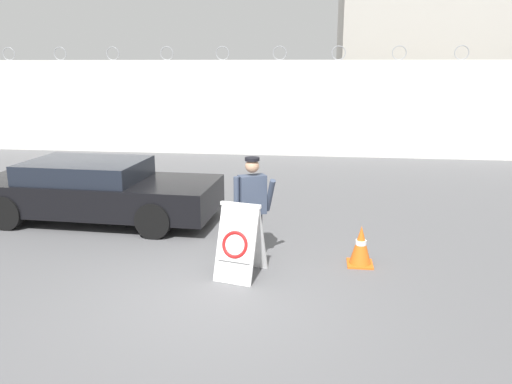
# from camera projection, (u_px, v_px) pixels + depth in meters

# --- Properties ---
(ground_plane) EXTENTS (90.00, 90.00, 0.00)m
(ground_plane) POSITION_uv_depth(u_px,v_px,m) (212.00, 295.00, 6.87)
(ground_plane) COLOR #5B5B5E
(perimeter_wall) EXTENTS (36.00, 0.30, 3.69)m
(perimeter_wall) POSITION_uv_depth(u_px,v_px,m) (279.00, 108.00, 17.18)
(perimeter_wall) COLOR silver
(perimeter_wall) RESTS_ON ground_plane
(building_block) EXTENTS (6.25, 7.80, 6.57)m
(building_block) POSITION_uv_depth(u_px,v_px,m) (411.00, 60.00, 21.71)
(building_block) COLOR #B2ADA3
(building_block) RESTS_ON ground_plane
(barricade_sign) EXTENTS (0.75, 0.87, 1.13)m
(barricade_sign) POSITION_uv_depth(u_px,v_px,m) (240.00, 241.00, 7.37)
(barricade_sign) COLOR white
(barricade_sign) RESTS_ON ground_plane
(security_guard) EXTENTS (0.67, 0.39, 1.70)m
(security_guard) POSITION_uv_depth(u_px,v_px,m) (252.00, 205.00, 7.85)
(security_guard) COLOR black
(security_guard) RESTS_ON ground_plane
(traffic_cone_near) EXTENTS (0.40, 0.40, 0.64)m
(traffic_cone_near) POSITION_uv_depth(u_px,v_px,m) (361.00, 246.00, 7.85)
(traffic_cone_near) COLOR orange
(traffic_cone_near) RESTS_ON ground_plane
(parked_car_front_coupe) EXTENTS (4.85, 2.08, 1.23)m
(parked_car_front_coupe) POSITION_uv_depth(u_px,v_px,m) (96.00, 190.00, 10.06)
(parked_car_front_coupe) COLOR black
(parked_car_front_coupe) RESTS_ON ground_plane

